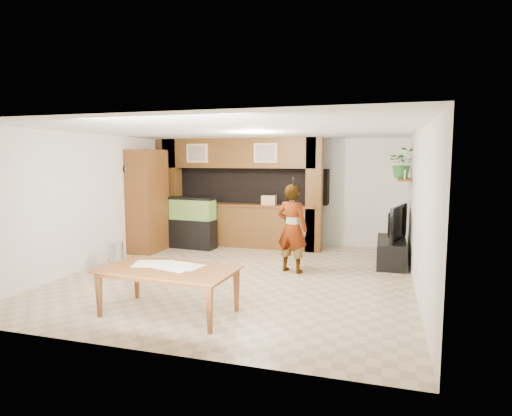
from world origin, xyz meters
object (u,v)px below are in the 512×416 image
(person, at_px, (292,228))
(dining_table, at_px, (168,292))
(aquarium, at_px, (193,223))
(pantry_cabinet, at_px, (148,201))
(television, at_px, (392,222))

(person, distance_m, dining_table, 2.96)
(aquarium, height_order, person, person)
(pantry_cabinet, relative_size, dining_table, 1.27)
(aquarium, xyz_separation_m, dining_table, (1.55, -4.13, -0.28))
(aquarium, bearing_deg, person, -23.29)
(television, height_order, dining_table, television)
(pantry_cabinet, bearing_deg, person, -13.81)
(dining_table, bearing_deg, person, 70.25)
(pantry_cabinet, xyz_separation_m, person, (3.55, -0.87, -0.33))
(pantry_cabinet, xyz_separation_m, aquarium, (0.85, 0.57, -0.56))
(pantry_cabinet, xyz_separation_m, dining_table, (2.40, -3.56, -0.84))
(aquarium, relative_size, person, 0.74)
(aquarium, xyz_separation_m, television, (4.50, -0.25, 0.25))
(dining_table, bearing_deg, pantry_cabinet, 127.46)
(television, bearing_deg, dining_table, 157.11)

